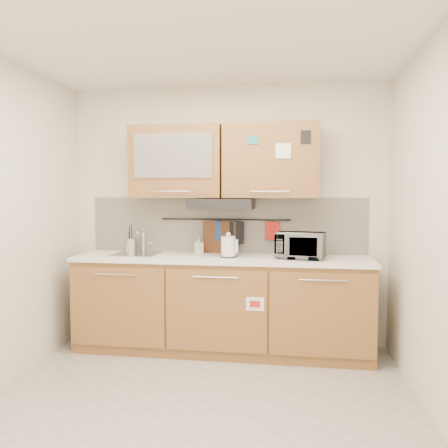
% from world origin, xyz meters
% --- Properties ---
extents(floor, '(3.20, 3.20, 0.00)m').
position_xyz_m(floor, '(0.00, 0.00, 0.00)').
color(floor, '#9E9993').
rests_on(floor, ground).
extents(ceiling, '(3.20, 3.20, 0.00)m').
position_xyz_m(ceiling, '(0.00, 0.00, 2.60)').
color(ceiling, white).
rests_on(ceiling, wall_back).
extents(wall_back, '(3.20, 0.00, 3.20)m').
position_xyz_m(wall_back, '(0.00, 1.50, 1.30)').
color(wall_back, silver).
rests_on(wall_back, ground).
extents(wall_right, '(0.00, 3.00, 3.00)m').
position_xyz_m(wall_right, '(1.60, 0.00, 1.30)').
color(wall_right, silver).
rests_on(wall_right, ground).
extents(base_cabinet, '(2.80, 0.64, 0.88)m').
position_xyz_m(base_cabinet, '(0.00, 1.19, 0.41)').
color(base_cabinet, '#976335').
rests_on(base_cabinet, floor).
extents(countertop, '(2.82, 0.62, 0.04)m').
position_xyz_m(countertop, '(0.00, 1.19, 0.90)').
color(countertop, white).
rests_on(countertop, base_cabinet).
extents(backsplash, '(2.80, 0.02, 0.56)m').
position_xyz_m(backsplash, '(0.00, 1.49, 1.20)').
color(backsplash, silver).
rests_on(backsplash, countertop).
extents(upper_cabinets, '(1.82, 0.37, 0.70)m').
position_xyz_m(upper_cabinets, '(-0.00, 1.32, 1.83)').
color(upper_cabinets, '#976335').
rests_on(upper_cabinets, wall_back).
extents(range_hood, '(0.60, 0.46, 0.10)m').
position_xyz_m(range_hood, '(0.00, 1.25, 1.42)').
color(range_hood, black).
rests_on(range_hood, upper_cabinets).
extents(sink, '(0.42, 0.40, 0.26)m').
position_xyz_m(sink, '(-0.85, 1.21, 0.92)').
color(sink, silver).
rests_on(sink, countertop).
extents(utensil_rail, '(1.30, 0.02, 0.02)m').
position_xyz_m(utensil_rail, '(0.00, 1.45, 1.26)').
color(utensil_rail, black).
rests_on(utensil_rail, backsplash).
extents(utensil_crock, '(0.14, 0.14, 0.29)m').
position_xyz_m(utensil_crock, '(-0.95, 1.34, 1.00)').
color(utensil_crock, '#B2B3B7').
rests_on(utensil_crock, countertop).
extents(kettle, '(0.18, 0.17, 0.24)m').
position_xyz_m(kettle, '(0.08, 1.15, 1.01)').
color(kettle, silver).
rests_on(kettle, countertop).
extents(toaster, '(0.26, 0.21, 0.17)m').
position_xyz_m(toaster, '(0.79, 1.17, 1.01)').
color(toaster, black).
rests_on(toaster, countertop).
extents(microwave, '(0.48, 0.36, 0.24)m').
position_xyz_m(microwave, '(0.74, 1.18, 1.04)').
color(microwave, '#999999').
rests_on(microwave, countertop).
extents(soap_bottle, '(0.11, 0.11, 0.17)m').
position_xyz_m(soap_bottle, '(-0.26, 1.37, 1.00)').
color(soap_bottle, '#999999').
rests_on(soap_bottle, countertop).
extents(cutting_board, '(0.34, 0.07, 0.42)m').
position_xyz_m(cutting_board, '(-0.06, 1.44, 1.03)').
color(cutting_board, brown).
rests_on(cutting_board, utensil_rail).
extents(oven_mitt, '(0.12, 0.04, 0.19)m').
position_xyz_m(oven_mitt, '(-0.04, 1.44, 1.14)').
color(oven_mitt, navy).
rests_on(oven_mitt, utensil_rail).
extents(dark_pouch, '(0.15, 0.09, 0.22)m').
position_xyz_m(dark_pouch, '(0.12, 1.44, 1.13)').
color(dark_pouch, black).
rests_on(dark_pouch, utensil_rail).
extents(pot_holder, '(0.14, 0.05, 0.17)m').
position_xyz_m(pot_holder, '(0.48, 1.44, 1.15)').
color(pot_holder, '#B21E17').
rests_on(pot_holder, utensil_rail).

